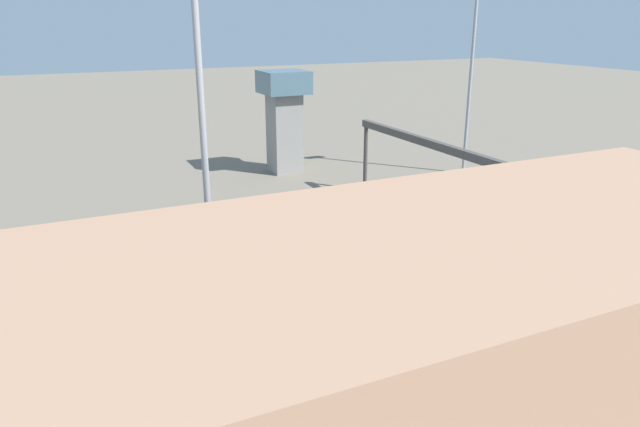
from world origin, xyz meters
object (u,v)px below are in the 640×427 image
light_mast_2 (473,50)px  maintenance_shed (445,328)px  train_on_track_4 (310,256)px  signal_gantry (424,151)px  control_tower (284,114)px  train_on_track_3 (541,198)px  light_mast_1 (199,73)px  train_on_track_2 (69,255)px

light_mast_2 → maintenance_shed: size_ratio=0.55×
train_on_track_4 → signal_gantry: size_ratio=4.79×
control_tower → light_mast_2: bearing=152.6°
train_on_track_3 → light_mast_2: (-4.42, -18.55, 14.58)m
train_on_track_4 → train_on_track_3: size_ratio=2.54×
signal_gantry → maintenance_shed: bearing=57.0°
signal_gantry → control_tower: control_tower is taller
light_mast_1 → control_tower: size_ratio=1.97×
train_on_track_2 → signal_gantry: (-34.97, 0.00, 5.41)m
light_mast_1 → maintenance_shed: (-8.00, 15.74, -11.88)m
train_on_track_4 → train_on_track_3: train_on_track_4 is taller
light_mast_2 → signal_gantry: light_mast_2 is taller
train_on_track_4 → maintenance_shed: maintenance_shed is taller
train_on_track_3 → control_tower: 35.34m
train_on_track_3 → control_tower: control_tower is taller
train_on_track_4 → signal_gantry: 20.84m
train_on_track_3 → light_mast_1: bearing=10.7°
train_on_track_4 → control_tower: control_tower is taller
train_on_track_2 → train_on_track_4: bearing=150.0°
train_on_track_2 → signal_gantry: 35.38m
light_mast_1 → maintenance_shed: bearing=116.9°
train_on_track_4 → maintenance_shed: size_ratio=2.53×
train_on_track_3 → control_tower: bearing=-59.5°
train_on_track_4 → light_mast_2: bearing=-145.5°
train_on_track_3 → maintenance_shed: bearing=37.2°
light_mast_1 → train_on_track_3: bearing=-169.3°
train_on_track_3 → signal_gantry: (12.15, -5.00, 5.40)m
train_on_track_2 → maintenance_shed: size_ratio=1.00×
train_on_track_2 → maintenance_shed: bearing=120.9°
maintenance_shed → control_tower: 54.59m
train_on_track_4 → train_on_track_3: bearing=-170.5°
light_mast_1 → signal_gantry: bearing=-154.9°
train_on_track_4 → light_mast_1: bearing=14.9°
train_on_track_3 → signal_gantry: bearing=-22.4°
train_on_track_2 → maintenance_shed: maintenance_shed is taller
train_on_track_2 → signal_gantry: size_ratio=1.89×
train_on_track_3 → light_mast_1: light_mast_1 is taller
light_mast_1 → maintenance_shed: 21.28m
train_on_track_3 → control_tower: size_ratio=3.41×
maintenance_shed → light_mast_2: bearing=-129.9°
light_mast_2 → control_tower: bearing=-27.4°
light_mast_1 → control_tower: 43.65m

